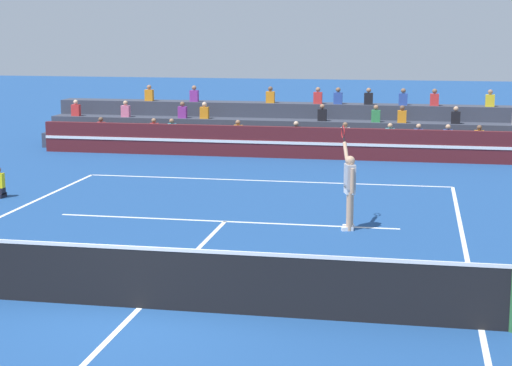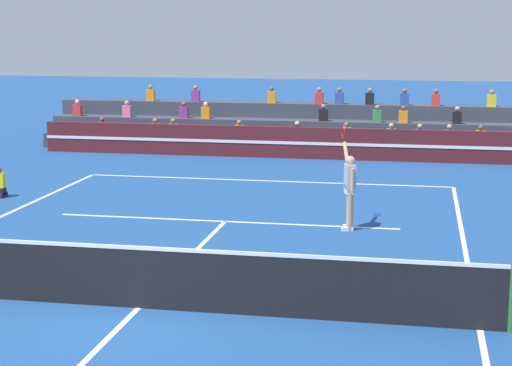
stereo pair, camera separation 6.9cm
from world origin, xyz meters
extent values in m
plane|color=navy|center=(0.00, 0.00, 0.00)|extent=(120.00, 120.00, 0.00)
cube|color=white|center=(0.00, 11.90, 0.00)|extent=(11.00, 0.10, 0.01)
cube|color=white|center=(5.50, 0.00, 0.00)|extent=(0.10, 23.80, 0.01)
cube|color=white|center=(0.00, 6.43, 0.00)|extent=(8.25, 0.10, 0.01)
cube|color=white|center=(0.00, 0.00, 0.00)|extent=(0.10, 12.85, 0.01)
cube|color=black|center=(0.00, 0.00, 0.50)|extent=(11.90, 0.02, 1.00)
cube|color=white|center=(0.00, 0.00, 1.03)|extent=(11.90, 0.04, 0.06)
cube|color=#51191E|center=(0.00, 16.44, 0.55)|extent=(18.00, 0.24, 1.10)
cube|color=white|center=(0.00, 16.31, 0.55)|extent=(18.00, 0.02, 0.10)
cube|color=#383D4C|center=(0.00, 17.72, 0.28)|extent=(19.19, 0.95, 0.55)
cube|color=teal|center=(3.50, 17.55, 0.77)|extent=(0.32, 0.22, 0.44)
sphere|color=tan|center=(3.50, 17.55, 1.09)|extent=(0.18, 0.18, 0.18)
cube|color=#2D4CA5|center=(5.51, 17.55, 0.77)|extent=(0.32, 0.22, 0.44)
sphere|color=tan|center=(5.51, 17.55, 1.09)|extent=(0.18, 0.18, 0.18)
cube|color=red|center=(-7.31, 17.55, 0.77)|extent=(0.32, 0.22, 0.44)
sphere|color=brown|center=(-7.31, 17.55, 1.09)|extent=(0.18, 0.18, 0.18)
cube|color=black|center=(0.13, 17.55, 0.77)|extent=(0.32, 0.22, 0.44)
sphere|color=beige|center=(0.13, 17.55, 1.09)|extent=(0.18, 0.18, 0.18)
cube|color=orange|center=(6.57, 17.55, 0.77)|extent=(0.32, 0.22, 0.44)
sphere|color=brown|center=(6.57, 17.55, 1.09)|extent=(0.18, 0.18, 0.18)
cube|color=#2D4CA5|center=(4.49, 17.55, 0.77)|extent=(0.32, 0.22, 0.44)
sphere|color=tan|center=(4.49, 17.55, 1.09)|extent=(0.18, 0.18, 0.18)
cube|color=teal|center=(-4.54, 17.55, 0.77)|extent=(0.32, 0.22, 0.44)
sphere|color=#9E7051|center=(-4.54, 17.55, 1.09)|extent=(0.18, 0.18, 0.18)
cube|color=red|center=(-5.23, 17.55, 0.77)|extent=(0.32, 0.22, 0.44)
sphere|color=#9E7051|center=(-5.23, 17.55, 1.09)|extent=(0.18, 0.18, 0.18)
cube|color=orange|center=(-2.02, 17.55, 0.77)|extent=(0.32, 0.22, 0.44)
sphere|color=#9E7051|center=(-2.02, 17.55, 1.09)|extent=(0.18, 0.18, 0.18)
cube|color=silver|center=(1.91, 17.55, 0.77)|extent=(0.32, 0.22, 0.44)
sphere|color=brown|center=(1.91, 17.55, 1.09)|extent=(0.18, 0.18, 0.18)
cube|color=#383D4C|center=(0.00, 18.67, 0.55)|extent=(19.19, 0.95, 1.10)
cube|color=pink|center=(-6.65, 18.50, 1.32)|extent=(0.32, 0.22, 0.44)
sphere|color=tan|center=(-6.65, 18.50, 1.64)|extent=(0.18, 0.18, 0.18)
cube|color=#338C4C|center=(2.94, 18.50, 1.32)|extent=(0.32, 0.22, 0.44)
sphere|color=#9E7051|center=(2.94, 18.50, 1.64)|extent=(0.18, 0.18, 0.18)
cube|color=black|center=(0.97, 18.50, 1.32)|extent=(0.32, 0.22, 0.44)
sphere|color=#9E7051|center=(0.97, 18.50, 1.64)|extent=(0.18, 0.18, 0.18)
cube|color=black|center=(5.79, 18.50, 1.32)|extent=(0.32, 0.22, 0.44)
sphere|color=tan|center=(5.79, 18.50, 1.64)|extent=(0.18, 0.18, 0.18)
cube|color=orange|center=(3.88, 18.50, 1.32)|extent=(0.32, 0.22, 0.44)
sphere|color=brown|center=(3.88, 18.50, 1.64)|extent=(0.18, 0.18, 0.18)
cube|color=orange|center=(-3.52, 18.50, 1.32)|extent=(0.32, 0.22, 0.44)
sphere|color=beige|center=(-3.52, 18.50, 1.64)|extent=(0.18, 0.18, 0.18)
cube|color=purple|center=(-4.38, 18.50, 1.32)|extent=(0.32, 0.22, 0.44)
sphere|color=brown|center=(-4.38, 18.50, 1.64)|extent=(0.18, 0.18, 0.18)
cube|color=red|center=(-8.69, 18.50, 1.32)|extent=(0.32, 0.22, 0.44)
sphere|color=beige|center=(-8.69, 18.50, 1.64)|extent=(0.18, 0.18, 0.18)
cube|color=#383D4C|center=(0.00, 19.62, 0.83)|extent=(19.19, 0.95, 1.65)
cube|color=red|center=(0.69, 19.45, 1.87)|extent=(0.32, 0.22, 0.44)
sphere|color=#9E7051|center=(0.69, 19.45, 2.19)|extent=(0.18, 0.18, 0.18)
cube|color=orange|center=(-1.14, 19.45, 1.87)|extent=(0.32, 0.22, 0.44)
sphere|color=brown|center=(-1.14, 19.45, 2.19)|extent=(0.18, 0.18, 0.18)
cube|color=#2D4CA5|center=(3.89, 19.45, 1.87)|extent=(0.32, 0.22, 0.44)
sphere|color=brown|center=(3.89, 19.45, 2.19)|extent=(0.18, 0.18, 0.18)
cube|color=black|center=(2.61, 19.45, 1.87)|extent=(0.32, 0.22, 0.44)
sphere|color=#9E7051|center=(2.61, 19.45, 2.19)|extent=(0.18, 0.18, 0.18)
cube|color=yellow|center=(7.03, 19.45, 1.87)|extent=(0.32, 0.22, 0.44)
sphere|color=#9E7051|center=(7.03, 19.45, 2.19)|extent=(0.18, 0.18, 0.18)
cube|color=red|center=(5.04, 19.45, 1.87)|extent=(0.32, 0.22, 0.44)
sphere|color=brown|center=(5.04, 19.45, 2.19)|extent=(0.18, 0.18, 0.18)
cube|color=orange|center=(-5.99, 19.45, 1.87)|extent=(0.32, 0.22, 0.44)
sphere|color=#9E7051|center=(-5.99, 19.45, 2.19)|extent=(0.18, 0.18, 0.18)
cube|color=purple|center=(-4.16, 19.45, 1.87)|extent=(0.32, 0.22, 0.44)
sphere|color=#9E7051|center=(-4.16, 19.45, 2.19)|extent=(0.18, 0.18, 0.18)
cube|color=#2D4CA5|center=(1.46, 19.45, 1.87)|extent=(0.32, 0.22, 0.44)
sphere|color=brown|center=(1.46, 19.45, 2.19)|extent=(0.18, 0.18, 0.18)
cylinder|color=tan|center=(2.98, 6.06, 0.45)|extent=(0.14, 0.14, 0.90)
cylinder|color=tan|center=(2.99, 6.30, 0.45)|extent=(0.14, 0.14, 0.90)
cube|color=white|center=(2.97, 6.16, 0.94)|extent=(0.29, 0.37, 0.20)
cube|color=#B2B2B7|center=(2.97, 6.16, 1.24)|extent=(0.30, 0.40, 0.56)
sphere|color=tan|center=(2.97, 6.16, 1.60)|extent=(0.22, 0.22, 0.22)
cube|color=white|center=(2.94, 6.05, 0.04)|extent=(0.28, 0.19, 0.09)
cube|color=white|center=(2.95, 6.28, 0.04)|extent=(0.28, 0.19, 0.09)
cylinder|color=tan|center=(3.04, 5.93, 1.18)|extent=(0.09, 0.09, 0.56)
cylinder|color=tan|center=(2.84, 6.55, 1.70)|extent=(0.22, 0.45, 0.53)
cylinder|color=black|center=(2.77, 6.78, 2.01)|extent=(0.08, 0.16, 0.19)
torus|color=#B21E1E|center=(2.73, 6.89, 2.15)|extent=(0.16, 0.42, 0.43)
sphere|color=#C6DB33|center=(3.75, 2.24, 0.03)|extent=(0.07, 0.07, 0.07)
camera|label=1|loc=(4.41, -12.94, 4.63)|focal=60.00mm
camera|label=2|loc=(4.48, -12.93, 4.63)|focal=60.00mm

